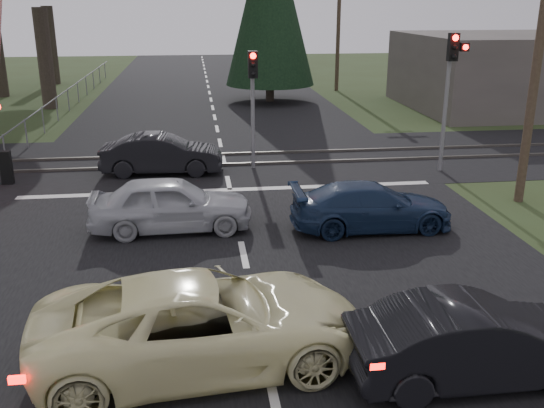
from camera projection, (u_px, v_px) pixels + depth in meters
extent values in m
plane|color=#2D3A1A|center=(257.00, 317.00, 11.45)|extent=(120.00, 120.00, 0.00)
cube|color=black|center=(227.00, 175.00, 20.85)|extent=(14.00, 100.00, 0.01)
cube|color=black|center=(224.00, 160.00, 22.73)|extent=(120.00, 8.00, 0.01)
cube|color=silver|center=(230.00, 190.00, 19.16)|extent=(13.00, 0.35, 0.00)
cube|color=#59544C|center=(225.00, 165.00, 21.97)|extent=(120.00, 0.12, 0.10)
cube|color=#59544C|center=(223.00, 154.00, 23.47)|extent=(120.00, 0.12, 0.10)
cube|color=black|center=(6.00, 168.00, 19.63)|extent=(0.35, 0.25, 1.10)
cylinder|color=slate|center=(444.00, 117.00, 20.78)|extent=(0.14, 0.14, 3.80)
cube|color=black|center=(453.00, 47.00, 19.86)|extent=(0.32, 0.24, 0.90)
sphere|color=#FF0C07|center=(456.00, 38.00, 19.65)|extent=(0.20, 0.20, 0.20)
sphere|color=black|center=(455.00, 47.00, 19.74)|extent=(0.18, 0.18, 0.18)
sphere|color=black|center=(454.00, 57.00, 19.84)|extent=(0.18, 0.18, 0.18)
cube|color=black|center=(464.00, 47.00, 19.91)|extent=(0.28, 0.22, 0.28)
sphere|color=#FF0C07|center=(466.00, 47.00, 19.80)|extent=(0.18, 0.18, 0.18)
cylinder|color=slate|center=(253.00, 124.00, 21.22)|extent=(0.14, 0.14, 3.20)
cube|color=black|center=(253.00, 65.00, 20.40)|extent=(0.32, 0.24, 0.90)
sphere|color=#FF0C07|center=(253.00, 56.00, 20.18)|extent=(0.20, 0.20, 0.20)
sphere|color=black|center=(253.00, 65.00, 20.28)|extent=(0.18, 0.18, 0.18)
sphere|color=black|center=(253.00, 74.00, 20.37)|extent=(0.18, 0.18, 0.18)
cylinder|color=#4C3D2D|center=(539.00, 46.00, 16.69)|extent=(0.26, 0.26, 9.00)
cylinder|color=#4C3D2D|center=(339.00, 21.00, 39.26)|extent=(0.26, 0.26, 9.00)
cylinder|color=#4C3D2D|center=(283.00, 14.00, 62.78)|extent=(0.26, 0.26, 9.00)
cylinder|color=#473D33|center=(45.00, 59.00, 33.02)|extent=(0.80, 0.80, 5.40)
cylinder|color=#473D33|center=(51.00, 46.00, 43.13)|extent=(0.80, 0.80, 5.40)
cylinder|color=#473D33|center=(270.00, 84.00, 36.01)|extent=(0.50, 0.50, 2.00)
cube|color=#59514C|center=(537.00, 71.00, 33.68)|extent=(14.00, 10.00, 4.00)
imported|color=beige|center=(203.00, 323.00, 9.77)|extent=(5.61, 3.03, 1.49)
imported|color=black|center=(476.00, 342.00, 9.38)|extent=(4.02, 1.44, 1.32)
imported|color=#AAACB2|center=(171.00, 204.00, 15.61)|extent=(4.18, 1.73, 1.41)
imported|color=#162744|center=(371.00, 207.00, 15.73)|extent=(4.22, 1.75, 1.22)
imported|color=black|center=(162.00, 154.00, 20.82)|extent=(4.19, 1.66, 1.36)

